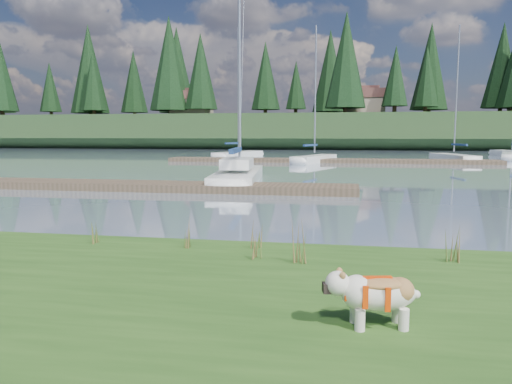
# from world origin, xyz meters

# --- Properties ---
(ground) EXTENTS (200.00, 200.00, 0.00)m
(ground) POSITION_xyz_m (0.00, 30.00, 0.00)
(ground) COLOR #7F92A9
(ground) RESTS_ON ground
(ridge) EXTENTS (200.00, 20.00, 5.00)m
(ridge) POSITION_xyz_m (0.00, 73.00, 2.50)
(ridge) COLOR #1C3118
(ridge) RESTS_ON ground
(bulldog) EXTENTS (0.97, 0.50, 0.57)m
(bulldog) POSITION_xyz_m (3.87, -5.18, 0.71)
(bulldog) COLOR silver
(bulldog) RESTS_ON bank
(sailboat_main) EXTENTS (2.90, 9.35, 13.19)m
(sailboat_main) POSITION_xyz_m (-1.51, 13.09, 0.42)
(sailboat_main) COLOR white
(sailboat_main) RESTS_ON ground
(dock_near) EXTENTS (16.00, 2.00, 0.30)m
(dock_near) POSITION_xyz_m (-4.00, 9.00, 0.15)
(dock_near) COLOR #4C3D2C
(dock_near) RESTS_ON ground
(dock_far) EXTENTS (26.00, 2.20, 0.30)m
(dock_far) POSITION_xyz_m (2.00, 30.00, 0.15)
(dock_far) COLOR #4C3D2C
(dock_far) RESTS_ON ground
(sailboat_bg_1) EXTENTS (3.93, 8.39, 12.31)m
(sailboat_bg_1) POSITION_xyz_m (-6.61, 37.51, 0.33)
(sailboat_bg_1) COLOR white
(sailboat_bg_1) RESTS_ON ground
(sailboat_bg_2) EXTENTS (3.62, 7.13, 10.71)m
(sailboat_bg_2) POSITION_xyz_m (1.15, 30.22, 0.33)
(sailboat_bg_2) COLOR white
(sailboat_bg_2) RESTS_ON ground
(sailboat_bg_3) EXTENTS (3.19, 7.74, 11.21)m
(sailboat_bg_3) POSITION_xyz_m (12.12, 34.54, 0.33)
(sailboat_bg_3) COLOR white
(sailboat_bg_3) RESTS_ON ground
(sailboat_bg_4) EXTENTS (3.73, 8.03, 11.67)m
(sailboat_bg_4) POSITION_xyz_m (18.20, 38.57, 0.33)
(sailboat_bg_4) COLOR white
(sailboat_bg_4) RESTS_ON ground
(sailboat_bg_5) EXTENTS (3.57, 8.21, 11.53)m
(sailboat_bg_5) POSITION_xyz_m (20.08, 44.87, 0.32)
(sailboat_bg_5) COLOR white
(sailboat_bg_5) RESTS_ON ground
(weed_0) EXTENTS (0.17, 0.14, 0.55)m
(weed_0) POSITION_xyz_m (0.88, -2.19, 0.58)
(weed_0) COLOR #475B23
(weed_0) RESTS_ON bank
(weed_1) EXTENTS (0.17, 0.14, 0.48)m
(weed_1) POSITION_xyz_m (2.09, -2.01, 0.55)
(weed_1) COLOR #475B23
(weed_1) RESTS_ON bank
(weed_2) EXTENTS (0.17, 0.14, 0.65)m
(weed_2) POSITION_xyz_m (2.86, -2.84, 0.62)
(weed_2) COLOR #475B23
(weed_2) RESTS_ON bank
(weed_3) EXTENTS (0.17, 0.14, 0.45)m
(weed_3) POSITION_xyz_m (-0.77, -2.17, 0.54)
(weed_3) COLOR #475B23
(weed_3) RESTS_ON bank
(weed_4) EXTENTS (0.17, 0.14, 0.41)m
(weed_4) POSITION_xyz_m (2.19, -2.68, 0.52)
(weed_4) COLOR #475B23
(weed_4) RESTS_ON bank
(weed_5) EXTENTS (0.17, 0.14, 0.71)m
(weed_5) POSITION_xyz_m (5.14, -2.37, 0.65)
(weed_5) COLOR #475B23
(weed_5) RESTS_ON bank
(mud_lip) EXTENTS (60.00, 0.50, 0.14)m
(mud_lip) POSITION_xyz_m (0.00, -1.60, 0.07)
(mud_lip) COLOR #33281C
(mud_lip) RESTS_ON ground
(conifer_0) EXTENTS (5.72, 5.72, 14.15)m
(conifer_0) POSITION_xyz_m (-55.00, 67.00, 12.64)
(conifer_0) COLOR #382619
(conifer_0) RESTS_ON ridge
(conifer_1) EXTENTS (4.40, 4.40, 11.30)m
(conifer_1) POSITION_xyz_m (-40.00, 71.00, 11.28)
(conifer_1) COLOR #382619
(conifer_1) RESTS_ON ridge
(conifer_2) EXTENTS (6.60, 6.60, 16.05)m
(conifer_2) POSITION_xyz_m (-25.00, 68.00, 13.54)
(conifer_2) COLOR #382619
(conifer_2) RESTS_ON ridge
(conifer_3) EXTENTS (4.84, 4.84, 12.25)m
(conifer_3) POSITION_xyz_m (-10.00, 72.00, 11.74)
(conifer_3) COLOR #382619
(conifer_3) RESTS_ON ridge
(conifer_4) EXTENTS (6.16, 6.16, 15.10)m
(conifer_4) POSITION_xyz_m (3.00, 66.00, 13.09)
(conifer_4) COLOR #382619
(conifer_4) RESTS_ON ridge
(conifer_5) EXTENTS (3.96, 3.96, 10.35)m
(conifer_5) POSITION_xyz_m (15.00, 70.00, 10.83)
(conifer_5) COLOR #382619
(conifer_5) RESTS_ON ridge
(house_0) EXTENTS (6.30, 5.30, 4.65)m
(house_0) POSITION_xyz_m (-22.00, 70.00, 7.31)
(house_0) COLOR gray
(house_0) RESTS_ON ridge
(house_1) EXTENTS (6.30, 5.30, 4.65)m
(house_1) POSITION_xyz_m (6.00, 71.00, 7.31)
(house_1) COLOR gray
(house_1) RESTS_ON ridge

